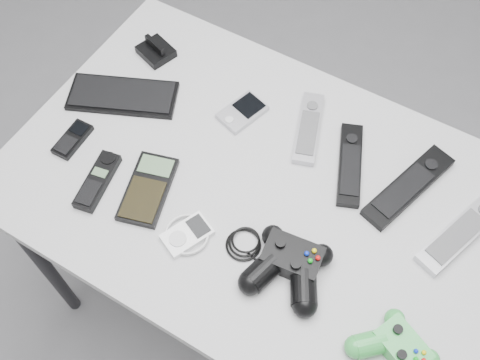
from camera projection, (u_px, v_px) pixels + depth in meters
The scene contains 15 objects.
floor at pixel (246, 289), 1.87m from camera, with size 3.50×3.50×0.00m, color slate.
desk at pixel (264, 203), 1.26m from camera, with size 1.12×0.72×0.75m.
pda_keyboard at pixel (123, 95), 1.32m from camera, with size 0.25×0.11×0.02m, color black.
dock_bracket at pixel (155, 48), 1.38m from camera, with size 0.08×0.07×0.04m, color black.
pda at pixel (242, 112), 1.30m from camera, with size 0.07×0.11×0.02m, color #A8A7AE.
remote_silver_a at pixel (309, 128), 1.27m from camera, with size 0.05×0.19×0.02m, color #A8A7AE.
remote_black_a at pixel (350, 164), 1.22m from camera, with size 0.05×0.21×0.02m, color black.
remote_black_b at pixel (409, 186), 1.19m from camera, with size 0.06×0.24×0.02m, color black.
remote_silver_b at pixel (462, 232), 1.14m from camera, with size 0.05×0.23×0.02m, color #B2B1B8.
mobile_phone at pixel (72, 139), 1.26m from camera, with size 0.04×0.10×0.02m, color black.
cordless_handset at pixel (97, 181), 1.20m from camera, with size 0.04×0.14×0.02m, color black.
calculator at pixel (148, 189), 1.19m from camera, with size 0.09×0.17×0.02m, color black.
mp3_player at pixel (187, 234), 1.14m from camera, with size 0.09×0.10×0.02m, color white.
controller_black at pixel (289, 264), 1.08m from camera, with size 0.27×0.17×0.05m, color black, non-canonical shape.
controller_green at pixel (396, 351), 1.00m from camera, with size 0.14×0.15×0.05m, color #24862C, non-canonical shape.
Camera 1 is at (0.31, -0.57, 1.79)m, focal length 42.00 mm.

